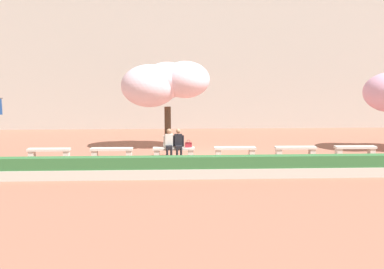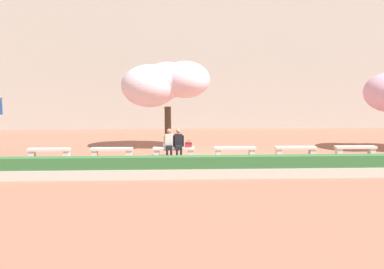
# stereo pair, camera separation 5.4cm
# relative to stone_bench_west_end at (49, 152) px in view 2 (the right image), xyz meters

# --- Properties ---
(ground_plane) EXTENTS (100.00, 100.00, 0.00)m
(ground_plane) POSITION_rel_stone_bench_west_end_xyz_m (6.86, 0.00, -0.30)
(ground_plane) COLOR #9E604C
(building_facade) EXTENTS (31.15, 4.00, 8.75)m
(building_facade) POSITION_rel_stone_bench_west_end_xyz_m (6.86, 11.74, 4.07)
(building_facade) COLOR #B7B2A8
(building_facade) RESTS_ON ground
(stone_bench_west_end) EXTENTS (1.86, 0.45, 0.45)m
(stone_bench_west_end) POSITION_rel_stone_bench_west_end_xyz_m (0.00, 0.00, 0.00)
(stone_bench_west_end) COLOR beige
(stone_bench_west_end) RESTS_ON ground
(stone_bench_near_west) EXTENTS (1.86, 0.45, 0.45)m
(stone_bench_near_west) POSITION_rel_stone_bench_west_end_xyz_m (2.74, 0.00, 0.00)
(stone_bench_near_west) COLOR beige
(stone_bench_near_west) RESTS_ON ground
(stone_bench_center) EXTENTS (1.86, 0.45, 0.45)m
(stone_bench_center) POSITION_rel_stone_bench_west_end_xyz_m (5.49, 0.00, 0.00)
(stone_bench_center) COLOR beige
(stone_bench_center) RESTS_ON ground
(stone_bench_near_east) EXTENTS (1.86, 0.45, 0.45)m
(stone_bench_near_east) POSITION_rel_stone_bench_west_end_xyz_m (8.23, 0.00, 0.00)
(stone_bench_near_east) COLOR beige
(stone_bench_near_east) RESTS_ON ground
(stone_bench_east_end) EXTENTS (1.86, 0.45, 0.45)m
(stone_bench_east_end) POSITION_rel_stone_bench_west_end_xyz_m (10.98, 0.00, 0.00)
(stone_bench_east_end) COLOR beige
(stone_bench_east_end) RESTS_ON ground
(stone_bench_far_east) EXTENTS (1.86, 0.45, 0.45)m
(stone_bench_far_east) POSITION_rel_stone_bench_west_end_xyz_m (13.72, 0.00, 0.00)
(stone_bench_far_east) COLOR beige
(stone_bench_far_east) RESTS_ON ground
(person_seated_left) EXTENTS (0.51, 0.68, 1.29)m
(person_seated_left) POSITION_rel_stone_bench_west_end_xyz_m (5.29, -0.05, 0.39)
(person_seated_left) COLOR black
(person_seated_left) RESTS_ON ground
(person_seated_right) EXTENTS (0.51, 0.70, 1.29)m
(person_seated_right) POSITION_rel_stone_bench_west_end_xyz_m (5.70, -0.05, 0.39)
(person_seated_right) COLOR black
(person_seated_right) RESTS_ON ground
(handbag) EXTENTS (0.30, 0.15, 0.34)m
(handbag) POSITION_rel_stone_bench_west_end_xyz_m (6.14, 0.01, 0.27)
(handbag) COLOR #A3232D
(handbag) RESTS_ON stone_bench_center
(cherry_tree_main) EXTENTS (4.27, 2.70, 4.29)m
(cherry_tree_main) POSITION_rel_stone_bench_west_end_xyz_m (5.10, 2.10, 2.95)
(cherry_tree_main) COLOR #473323
(cherry_tree_main) RESTS_ON ground
(planter_hedge_foreground) EXTENTS (18.40, 0.50, 0.80)m
(planter_hedge_foreground) POSITION_rel_stone_bench_west_end_xyz_m (6.86, -3.85, 0.08)
(planter_hedge_foreground) COLOR beige
(planter_hedge_foreground) RESTS_ON ground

